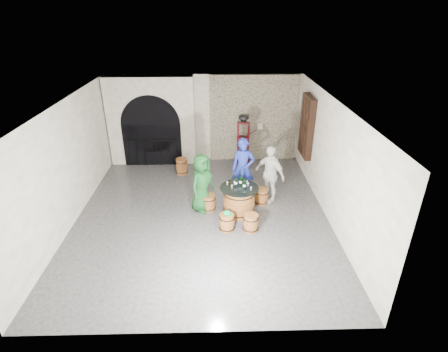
{
  "coord_description": "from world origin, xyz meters",
  "views": [
    {
      "loc": [
        0.4,
        -8.47,
        5.39
      ],
      "look_at": [
        0.62,
        0.32,
        1.05
      ],
      "focal_mm": 28.0,
      "sensor_mm": 36.0,
      "label": 1
    }
  ],
  "objects_px": {
    "barrel_stool_near_right": "(251,223)",
    "corking_press": "(243,136)",
    "barrel_stool_near_left": "(227,222)",
    "barrel_table": "(239,201)",
    "wine_bottle_right": "(240,181)",
    "barrel_stool_far": "(242,191)",
    "side_barrel": "(182,166)",
    "person_green": "(202,183)",
    "barrel_stool_left": "(208,203)",
    "wine_bottle_left": "(236,182)",
    "person_white": "(270,174)",
    "barrel_stool_right": "(261,196)",
    "wine_bottle_center": "(244,184)",
    "person_blue": "(243,169)"
  },
  "relations": [
    {
      "from": "barrel_table",
      "to": "barrel_stool_near_left",
      "type": "relative_size",
      "value": 2.28
    },
    {
      "from": "person_white",
      "to": "barrel_stool_right",
      "type": "bearing_deg",
      "value": -96.3
    },
    {
      "from": "person_blue",
      "to": "wine_bottle_left",
      "type": "relative_size",
      "value": 5.8
    },
    {
      "from": "wine_bottle_center",
      "to": "side_barrel",
      "type": "relative_size",
      "value": 0.57
    },
    {
      "from": "person_white",
      "to": "wine_bottle_left",
      "type": "xyz_separation_m",
      "value": [
        -1.04,
        -0.63,
        0.08
      ]
    },
    {
      "from": "barrel_stool_near_left",
      "to": "wine_bottle_center",
      "type": "bearing_deg",
      "value": 56.08
    },
    {
      "from": "barrel_stool_near_right",
      "to": "barrel_stool_near_left",
      "type": "height_order",
      "value": "same"
    },
    {
      "from": "barrel_table",
      "to": "corking_press",
      "type": "xyz_separation_m",
      "value": [
        0.37,
        3.56,
        0.64
      ]
    },
    {
      "from": "barrel_table",
      "to": "barrel_stool_right",
      "type": "height_order",
      "value": "barrel_table"
    },
    {
      "from": "wine_bottle_center",
      "to": "wine_bottle_right",
      "type": "bearing_deg",
      "value": 113.41
    },
    {
      "from": "wine_bottle_right",
      "to": "side_barrel",
      "type": "relative_size",
      "value": 0.57
    },
    {
      "from": "barrel_stool_near_left",
      "to": "corking_press",
      "type": "bearing_deg",
      "value": 80.38
    },
    {
      "from": "barrel_table",
      "to": "barrel_stool_right",
      "type": "distance_m",
      "value": 0.91
    },
    {
      "from": "barrel_table",
      "to": "wine_bottle_center",
      "type": "height_order",
      "value": "wine_bottle_center"
    },
    {
      "from": "barrel_stool_near_left",
      "to": "person_green",
      "type": "relative_size",
      "value": 0.28
    },
    {
      "from": "barrel_table",
      "to": "person_white",
      "type": "height_order",
      "value": "person_white"
    },
    {
      "from": "barrel_stool_far",
      "to": "barrel_stool_near_left",
      "type": "bearing_deg",
      "value": -107.16
    },
    {
      "from": "barrel_stool_near_left",
      "to": "corking_press",
      "type": "relative_size",
      "value": 0.26
    },
    {
      "from": "barrel_stool_far",
      "to": "person_white",
      "type": "height_order",
      "value": "person_white"
    },
    {
      "from": "barrel_stool_left",
      "to": "side_barrel",
      "type": "height_order",
      "value": "side_barrel"
    },
    {
      "from": "barrel_stool_near_left",
      "to": "wine_bottle_center",
      "type": "distance_m",
      "value": 1.15
    },
    {
      "from": "side_barrel",
      "to": "corking_press",
      "type": "height_order",
      "value": "corking_press"
    },
    {
      "from": "wine_bottle_left",
      "to": "person_green",
      "type": "bearing_deg",
      "value": 170.9
    },
    {
      "from": "barrel_stool_near_right",
      "to": "wine_bottle_right",
      "type": "distance_m",
      "value": 1.25
    },
    {
      "from": "barrel_stool_near_right",
      "to": "corking_press",
      "type": "xyz_separation_m",
      "value": [
        0.12,
        4.41,
        0.82
      ]
    },
    {
      "from": "person_green",
      "to": "barrel_stool_left",
      "type": "bearing_deg",
      "value": -66.01
    },
    {
      "from": "barrel_stool_left",
      "to": "corking_press",
      "type": "xyz_separation_m",
      "value": [
        1.24,
        3.35,
        0.82
      ]
    },
    {
      "from": "barrel_stool_far",
      "to": "corking_press",
      "type": "distance_m",
      "value": 2.81
    },
    {
      "from": "barrel_stool_near_right",
      "to": "barrel_table",
      "type": "bearing_deg",
      "value": 106.73
    },
    {
      "from": "wine_bottle_left",
      "to": "side_barrel",
      "type": "height_order",
      "value": "wine_bottle_left"
    },
    {
      "from": "barrel_table",
      "to": "wine_bottle_right",
      "type": "height_order",
      "value": "wine_bottle_right"
    },
    {
      "from": "wine_bottle_center",
      "to": "barrel_stool_near_right",
      "type": "bearing_deg",
      "value": -80.99
    },
    {
      "from": "corking_press",
      "to": "barrel_stool_far",
      "type": "bearing_deg",
      "value": -84.22
    },
    {
      "from": "barrel_table",
      "to": "person_green",
      "type": "height_order",
      "value": "person_green"
    },
    {
      "from": "barrel_stool_far",
      "to": "person_green",
      "type": "distance_m",
      "value": 1.49
    },
    {
      "from": "barrel_stool_far",
      "to": "wine_bottle_right",
      "type": "distance_m",
      "value": 1.04
    },
    {
      "from": "barrel_stool_far",
      "to": "side_barrel",
      "type": "height_order",
      "value": "side_barrel"
    },
    {
      "from": "barrel_stool_far",
      "to": "person_blue",
      "type": "height_order",
      "value": "person_blue"
    },
    {
      "from": "person_green",
      "to": "side_barrel",
      "type": "height_order",
      "value": "person_green"
    },
    {
      "from": "person_blue",
      "to": "person_white",
      "type": "relative_size",
      "value": 1.07
    },
    {
      "from": "barrel_stool_far",
      "to": "person_green",
      "type": "bearing_deg",
      "value": -152.13
    },
    {
      "from": "barrel_stool_near_right",
      "to": "corking_press",
      "type": "height_order",
      "value": "corking_press"
    },
    {
      "from": "barrel_table",
      "to": "person_white",
      "type": "relative_size",
      "value": 0.62
    },
    {
      "from": "wine_bottle_left",
      "to": "wine_bottle_center",
      "type": "distance_m",
      "value": 0.28
    },
    {
      "from": "barrel_stool_near_left",
      "to": "side_barrel",
      "type": "relative_size",
      "value": 0.84
    },
    {
      "from": "barrel_stool_right",
      "to": "barrel_stool_near_left",
      "type": "bearing_deg",
      "value": -128.5
    },
    {
      "from": "wine_bottle_right",
      "to": "wine_bottle_center",
      "type": "bearing_deg",
      "value": -66.59
    },
    {
      "from": "person_green",
      "to": "wine_bottle_right",
      "type": "bearing_deg",
      "value": -58.21
    },
    {
      "from": "person_white",
      "to": "side_barrel",
      "type": "height_order",
      "value": "person_white"
    },
    {
      "from": "barrel_table",
      "to": "corking_press",
      "type": "distance_m",
      "value": 3.63
    }
  ]
}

